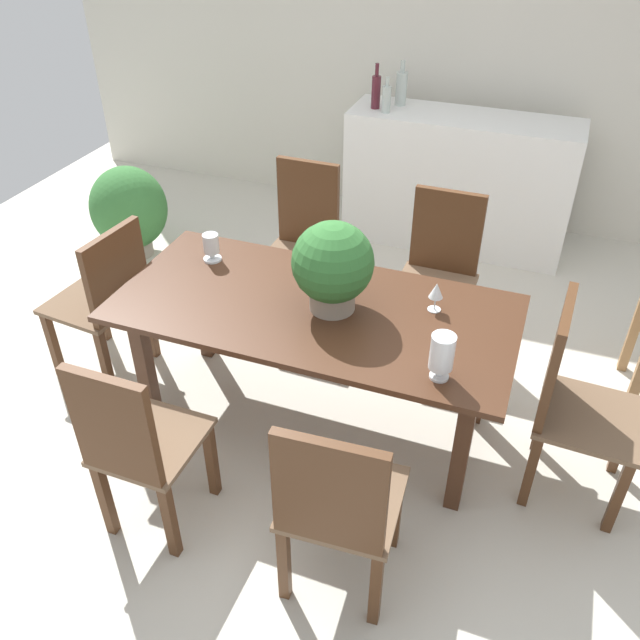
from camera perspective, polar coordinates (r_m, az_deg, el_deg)
ground_plane at (r=3.76m, az=0.48°, el=-6.80°), size 7.04×7.04×0.00m
back_wall at (r=5.43m, az=10.80°, el=21.93°), size 6.40×0.10×2.60m
dining_table at (r=3.22m, az=-0.51°, el=-0.16°), size 1.93×0.92×0.74m
chair_far_right at (r=3.93m, az=10.29°, el=4.55°), size 0.45×0.44×0.98m
chair_near_left at (r=2.87m, az=-15.56°, el=-10.27°), size 0.40×0.44×0.98m
chair_head_end at (r=3.82m, az=-17.95°, el=2.04°), size 0.50×0.51×0.94m
chair_far_left at (r=4.13m, az=-1.53°, el=7.07°), size 0.44×0.46×1.03m
chair_near_right at (r=2.56m, az=1.43°, el=-15.64°), size 0.47×0.48×0.97m
chair_foot_end at (r=3.16m, az=20.79°, el=-6.09°), size 0.47×0.48×1.00m
flower_centerpiece at (r=3.03m, az=1.10°, el=4.74°), size 0.38×0.38×0.44m
crystal_vase_left at (r=2.71m, az=10.48°, el=-2.85°), size 0.10×0.10×0.21m
crystal_vase_center_near at (r=3.54m, az=-9.37°, el=6.34°), size 0.10×0.10×0.15m
wine_glass at (r=3.13m, az=9.98°, el=2.40°), size 0.07×0.07×0.15m
kitchen_counter at (r=5.15m, az=11.80°, el=11.57°), size 1.65×0.51×0.99m
wine_bottle_dark at (r=4.94m, az=5.75°, el=18.48°), size 0.06×0.06×0.25m
wine_bottle_amber at (r=5.11m, az=7.03°, el=19.28°), size 0.08×0.08×0.31m
wine_bottle_clear at (r=5.02m, az=4.86°, el=19.09°), size 0.06×0.06×0.31m
potted_plant_floor at (r=5.12m, az=-16.15°, el=9.13°), size 0.56×0.56×0.69m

